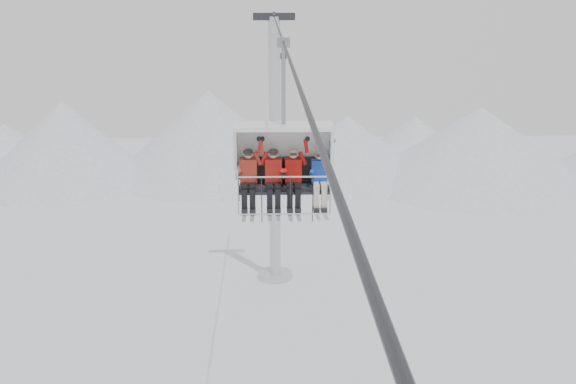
{
  "coord_description": "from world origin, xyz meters",
  "views": [
    {
      "loc": [
        -0.4,
        -13.15,
        14.39
      ],
      "look_at": [
        0.0,
        0.0,
        10.75
      ],
      "focal_mm": 45.0,
      "sensor_mm": 36.0,
      "label": 1
    }
  ],
  "objects_px": {
    "lift_tower_right": "(275,171)",
    "skier_center_left": "(273,177)",
    "skier_center_right": "(293,177)",
    "chairlift_carrier": "(283,155)",
    "skier_far_right": "(320,178)",
    "skier_far_left": "(249,177)"
  },
  "relations": [
    {
      "from": "lift_tower_right",
      "to": "skier_center_left",
      "type": "height_order",
      "value": "lift_tower_right"
    },
    {
      "from": "skier_center_right",
      "to": "lift_tower_right",
      "type": "bearing_deg",
      "value": 90.7
    },
    {
      "from": "chairlift_carrier",
      "to": "skier_center_left",
      "type": "relative_size",
      "value": 2.36
    },
    {
      "from": "skier_center_right",
      "to": "skier_far_right",
      "type": "xyz_separation_m",
      "value": [
        0.62,
        -0.01,
        -0.02
      ]
    },
    {
      "from": "skier_center_right",
      "to": "skier_far_right",
      "type": "relative_size",
      "value": 1.0
    },
    {
      "from": "lift_tower_right",
      "to": "chairlift_carrier",
      "type": "xyz_separation_m",
      "value": [
        0.0,
        -18.38,
        4.88
      ]
    },
    {
      "from": "lift_tower_right",
      "to": "skier_center_left",
      "type": "relative_size",
      "value": 7.99
    },
    {
      "from": "skier_center_right",
      "to": "skier_far_right",
      "type": "height_order",
      "value": "skier_center_right"
    },
    {
      "from": "lift_tower_right",
      "to": "skier_center_left",
      "type": "distance_m",
      "value": 19.21
    },
    {
      "from": "chairlift_carrier",
      "to": "skier_far_left",
      "type": "relative_size",
      "value": 2.36
    },
    {
      "from": "skier_far_left",
      "to": "skier_center_left",
      "type": "height_order",
      "value": "same"
    },
    {
      "from": "chairlift_carrier",
      "to": "skier_center_right",
      "type": "height_order",
      "value": "chairlift_carrier"
    },
    {
      "from": "lift_tower_right",
      "to": "skier_far_right",
      "type": "distance_m",
      "value": 19.22
    },
    {
      "from": "lift_tower_right",
      "to": "skier_far_left",
      "type": "xyz_separation_m",
      "value": [
        -0.83,
        -18.69,
        4.42
      ]
    },
    {
      "from": "chairlift_carrier",
      "to": "skier_center_right",
      "type": "distance_m",
      "value": 0.6
    },
    {
      "from": "lift_tower_right",
      "to": "skier_far_left",
      "type": "bearing_deg",
      "value": -92.55
    },
    {
      "from": "lift_tower_right",
      "to": "skier_center_right",
      "type": "bearing_deg",
      "value": -89.3
    },
    {
      "from": "chairlift_carrier",
      "to": "skier_far_right",
      "type": "distance_m",
      "value": 1.02
    },
    {
      "from": "skier_far_left",
      "to": "skier_far_right",
      "type": "bearing_deg",
      "value": -0.23
    },
    {
      "from": "skier_far_right",
      "to": "skier_far_left",
      "type": "bearing_deg",
      "value": 179.77
    },
    {
      "from": "skier_far_left",
      "to": "skier_far_right",
      "type": "xyz_separation_m",
      "value": [
        1.68,
        -0.01,
        -0.02
      ]
    },
    {
      "from": "skier_far_left",
      "to": "skier_far_right",
      "type": "distance_m",
      "value": 1.68
    }
  ]
}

